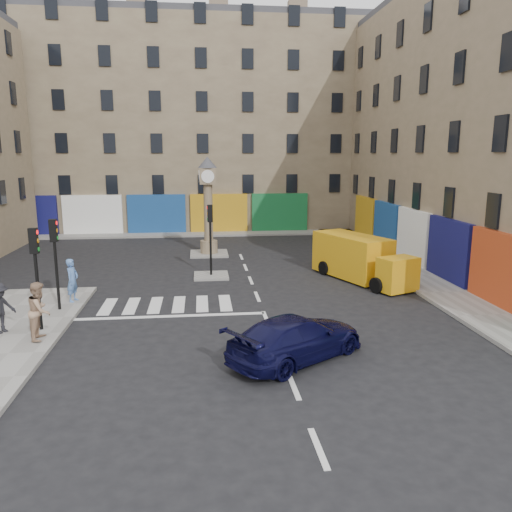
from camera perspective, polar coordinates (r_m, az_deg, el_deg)
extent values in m
plane|color=black|center=(18.98, 1.52, -8.04)|extent=(120.00, 120.00, 0.00)
cube|color=gray|center=(30.53, 15.28, -0.74)|extent=(2.60, 30.00, 0.15)
cube|color=gray|center=(40.43, -8.44, 2.50)|extent=(32.00, 2.40, 0.15)
cube|color=gray|center=(26.47, -5.14, -2.26)|extent=(1.80, 1.80, 0.12)
cube|color=gray|center=(32.33, -5.38, 0.27)|extent=(2.40, 2.40, 0.12)
cube|color=#8B755B|center=(32.79, 26.62, 13.24)|extent=(10.00, 30.00, 16.00)
cube|color=#89795B|center=(45.78, -8.50, 14.12)|extent=(32.00, 10.00, 17.00)
cylinder|color=black|center=(19.44, -23.62, -3.78)|extent=(0.12, 0.12, 2.80)
cube|color=black|center=(19.06, -24.07, 1.60)|extent=(0.28, 0.22, 0.90)
cylinder|color=black|center=(21.67, -21.79, -2.12)|extent=(0.12, 0.12, 2.80)
cube|color=black|center=(21.33, -22.16, 2.71)|extent=(0.28, 0.22, 0.90)
cylinder|color=black|center=(26.16, -5.20, 0.84)|extent=(0.12, 0.12, 2.80)
cube|color=black|center=(25.88, -5.28, 4.87)|extent=(0.28, 0.22, 0.90)
cylinder|color=#8B755B|center=(32.24, -5.40, 1.07)|extent=(1.10, 1.10, 0.80)
cylinder|color=#8B755B|center=(31.92, -5.47, 4.96)|extent=(0.56, 0.56, 3.60)
cube|color=#8B755B|center=(31.74, -5.55, 9.09)|extent=(1.00, 1.00, 1.00)
cylinder|color=white|center=(31.22, -5.54, 9.05)|extent=(0.80, 0.06, 0.80)
cone|color=#333338|center=(31.71, -5.59, 10.62)|extent=(1.20, 1.20, 0.70)
imported|color=black|center=(15.92, 4.67, -9.31)|extent=(5.12, 4.40, 1.41)
cube|color=#E6A113|center=(26.53, 10.88, 0.06)|extent=(3.41, 4.85, 2.15)
cube|color=#E6A113|center=(24.15, 15.88, -2.00)|extent=(2.06, 1.70, 1.59)
cube|color=black|center=(24.03, 16.01, -1.16)|extent=(1.79, 1.37, 0.65)
cylinder|color=black|center=(23.91, 13.58, -3.28)|extent=(0.50, 0.78, 0.75)
cylinder|color=black|center=(25.17, 16.76, -2.71)|extent=(0.50, 0.78, 0.75)
cylinder|color=black|center=(27.00, 7.78, -1.36)|extent=(0.50, 0.78, 0.75)
cylinder|color=black|center=(28.12, 10.86, -0.95)|extent=(0.50, 0.78, 0.75)
imported|color=#537BBD|center=(22.75, -20.24, -2.60)|extent=(0.61, 0.77, 1.86)
imported|color=tan|center=(18.58, -23.50, -5.74)|extent=(0.79, 1.00, 2.00)
imported|color=black|center=(19.81, -27.23, -5.31)|extent=(1.19, 1.35, 1.82)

